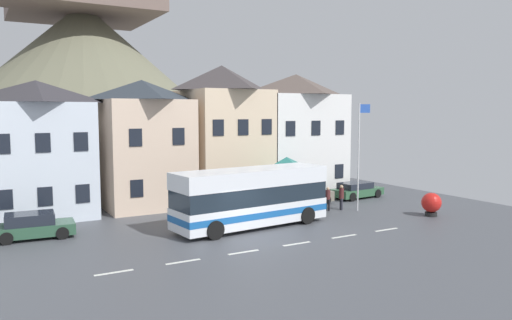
{
  "coord_description": "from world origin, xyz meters",
  "views": [
    {
      "loc": [
        -12.18,
        -21.5,
        6.57
      ],
      "look_at": [
        3.27,
        5.83,
        3.48
      ],
      "focal_mm": 34.96,
      "sensor_mm": 36.0,
      "label": 1
    }
  ],
  "objects_px": {
    "pedestrian_01": "(328,197)",
    "townhouse_03": "(222,132)",
    "bus_shelter": "(287,166)",
    "flagpole": "(360,149)",
    "pedestrian_00": "(341,196)",
    "townhouse_02": "(143,144)",
    "public_bench": "(294,195)",
    "parked_car_02": "(357,190)",
    "harbour_buoy": "(431,203)",
    "parked_car_01": "(304,195)",
    "transit_bus": "(251,198)",
    "townhouse_01": "(38,150)",
    "parked_car_00": "(33,226)",
    "townhouse_04": "(296,134)",
    "hilltop_castle": "(84,84)"
  },
  "relations": [
    {
      "from": "townhouse_02",
      "to": "pedestrian_01",
      "type": "height_order",
      "value": "townhouse_02"
    },
    {
      "from": "townhouse_03",
      "to": "flagpole",
      "type": "distance_m",
      "value": 10.6
    },
    {
      "from": "townhouse_03",
      "to": "public_bench",
      "type": "xyz_separation_m",
      "value": [
        3.86,
        -3.93,
        -4.5
      ]
    },
    {
      "from": "townhouse_02",
      "to": "pedestrian_01",
      "type": "distance_m",
      "value": 13.13
    },
    {
      "from": "pedestrian_00",
      "to": "pedestrian_01",
      "type": "xyz_separation_m",
      "value": [
        -0.95,
        0.24,
        -0.01
      ]
    },
    {
      "from": "townhouse_03",
      "to": "pedestrian_01",
      "type": "relative_size",
      "value": 6.33
    },
    {
      "from": "flagpole",
      "to": "townhouse_02",
      "type": "bearing_deg",
      "value": 143.62
    },
    {
      "from": "townhouse_03",
      "to": "bus_shelter",
      "type": "xyz_separation_m",
      "value": [
        1.86,
        -6.05,
        -2.03
      ]
    },
    {
      "from": "bus_shelter",
      "to": "parked_car_01",
      "type": "distance_m",
      "value": 3.13
    },
    {
      "from": "bus_shelter",
      "to": "public_bench",
      "type": "distance_m",
      "value": 3.82
    },
    {
      "from": "parked_car_00",
      "to": "parked_car_01",
      "type": "xyz_separation_m",
      "value": [
        17.69,
        0.85,
        0.02
      ]
    },
    {
      "from": "townhouse_02",
      "to": "hilltop_castle",
      "type": "distance_m",
      "value": 22.5
    },
    {
      "from": "transit_bus",
      "to": "flagpole",
      "type": "distance_m",
      "value": 8.81
    },
    {
      "from": "townhouse_03",
      "to": "bus_shelter",
      "type": "height_order",
      "value": "townhouse_03"
    },
    {
      "from": "harbour_buoy",
      "to": "transit_bus",
      "type": "bearing_deg",
      "value": 165.22
    },
    {
      "from": "parked_car_00",
      "to": "pedestrian_01",
      "type": "distance_m",
      "value": 17.84
    },
    {
      "from": "townhouse_02",
      "to": "flagpole",
      "type": "distance_m",
      "value": 14.7
    },
    {
      "from": "townhouse_04",
      "to": "transit_bus",
      "type": "xyz_separation_m",
      "value": [
        -8.96,
        -8.87,
        -3.06
      ]
    },
    {
      "from": "parked_car_00",
      "to": "pedestrian_00",
      "type": "relative_size",
      "value": 2.41
    },
    {
      "from": "pedestrian_00",
      "to": "townhouse_02",
      "type": "bearing_deg",
      "value": 144.27
    },
    {
      "from": "townhouse_02",
      "to": "townhouse_04",
      "type": "height_order",
      "value": "townhouse_04"
    },
    {
      "from": "townhouse_04",
      "to": "hilltop_castle",
      "type": "xyz_separation_m",
      "value": [
        -12.01,
        22.38,
        4.71
      ]
    },
    {
      "from": "pedestrian_01",
      "to": "townhouse_03",
      "type": "bearing_deg",
      "value": 116.56
    },
    {
      "from": "public_bench",
      "to": "parked_car_02",
      "type": "bearing_deg",
      "value": -13.11
    },
    {
      "from": "townhouse_04",
      "to": "bus_shelter",
      "type": "distance_m",
      "value": 7.17
    },
    {
      "from": "parked_car_02",
      "to": "pedestrian_01",
      "type": "distance_m",
      "value": 5.63
    },
    {
      "from": "parked_car_00",
      "to": "pedestrian_01",
      "type": "xyz_separation_m",
      "value": [
        17.76,
        -1.75,
        0.27
      ]
    },
    {
      "from": "harbour_buoy",
      "to": "townhouse_03",
      "type": "bearing_deg",
      "value": 124.26
    },
    {
      "from": "bus_shelter",
      "to": "flagpole",
      "type": "relative_size",
      "value": 0.51
    },
    {
      "from": "parked_car_02",
      "to": "bus_shelter",
      "type": "bearing_deg",
      "value": -177.96
    },
    {
      "from": "townhouse_01",
      "to": "public_bench",
      "type": "distance_m",
      "value": 17.44
    },
    {
      "from": "townhouse_03",
      "to": "flagpole",
      "type": "relative_size",
      "value": 1.4
    },
    {
      "from": "pedestrian_01",
      "to": "flagpole",
      "type": "distance_m",
      "value": 3.78
    },
    {
      "from": "townhouse_02",
      "to": "townhouse_04",
      "type": "relative_size",
      "value": 0.92
    },
    {
      "from": "parked_car_00",
      "to": "townhouse_03",
      "type": "bearing_deg",
      "value": 27.91
    },
    {
      "from": "hilltop_castle",
      "to": "harbour_buoy",
      "type": "xyz_separation_m",
      "value": [
        14.3,
        -34.21,
        -8.64
      ]
    },
    {
      "from": "townhouse_01",
      "to": "harbour_buoy",
      "type": "height_order",
      "value": "townhouse_01"
    },
    {
      "from": "townhouse_02",
      "to": "parked_car_01",
      "type": "bearing_deg",
      "value": -26.97
    },
    {
      "from": "townhouse_01",
      "to": "parked_car_02",
      "type": "xyz_separation_m",
      "value": [
        21.69,
        -4.36,
        -3.62
      ]
    },
    {
      "from": "townhouse_02",
      "to": "parked_car_02",
      "type": "relative_size",
      "value": 2.03
    },
    {
      "from": "pedestrian_01",
      "to": "townhouse_04",
      "type": "bearing_deg",
      "value": 72.49
    },
    {
      "from": "townhouse_02",
      "to": "pedestrian_00",
      "type": "xyz_separation_m",
      "value": [
        11.03,
        -7.93,
        -3.41
      ]
    },
    {
      "from": "townhouse_01",
      "to": "townhouse_04",
      "type": "relative_size",
      "value": 0.89
    },
    {
      "from": "harbour_buoy",
      "to": "parked_car_01",
      "type": "bearing_deg",
      "value": 122.73
    },
    {
      "from": "pedestrian_00",
      "to": "public_bench",
      "type": "relative_size",
      "value": 1.08
    },
    {
      "from": "parked_car_01",
      "to": "parked_car_02",
      "type": "bearing_deg",
      "value": 0.32
    },
    {
      "from": "townhouse_04",
      "to": "flagpole",
      "type": "relative_size",
      "value": 1.34
    },
    {
      "from": "townhouse_02",
      "to": "parked_car_01",
      "type": "relative_size",
      "value": 2.15
    },
    {
      "from": "public_bench",
      "to": "townhouse_03",
      "type": "bearing_deg",
      "value": 134.49
    },
    {
      "from": "parked_car_02",
      "to": "flagpole",
      "type": "bearing_deg",
      "value": -135.24
    }
  ]
}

